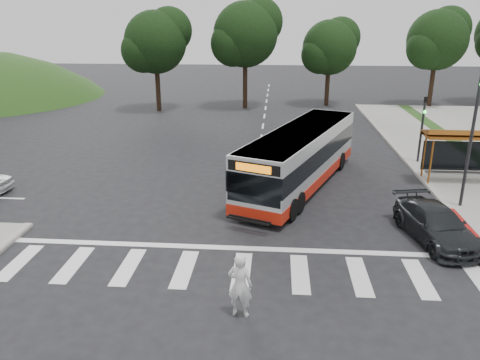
# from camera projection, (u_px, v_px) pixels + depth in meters

# --- Properties ---
(ground) EXTENTS (140.00, 140.00, 0.00)m
(ground) POSITION_uv_depth(u_px,v_px,m) (250.00, 214.00, 20.84)
(ground) COLOR black
(ground) RESTS_ON ground
(sidewalk_east) EXTENTS (4.00, 40.00, 0.12)m
(sidewalk_east) POSITION_uv_depth(u_px,v_px,m) (444.00, 165.00, 27.54)
(sidewalk_east) COLOR gray
(sidewalk_east) RESTS_ON ground
(curb_east) EXTENTS (0.30, 40.00, 0.15)m
(curb_east) POSITION_uv_depth(u_px,v_px,m) (409.00, 164.00, 27.68)
(curb_east) COLOR #9E9991
(curb_east) RESTS_ON ground
(curb_east_red) EXTENTS (0.32, 6.00, 0.15)m
(curb_east_red) POSITION_uv_depth(u_px,v_px,m) (477.00, 240.00, 18.27)
(curb_east_red) COLOR maroon
(curb_east_red) RESTS_ON ground
(crosswalk_ladder) EXTENTS (18.00, 2.60, 0.01)m
(crosswalk_ladder) POSITION_uv_depth(u_px,v_px,m) (242.00, 271.00, 16.13)
(crosswalk_ladder) COLOR silver
(crosswalk_ladder) RESTS_ON ground
(bus_shelter) EXTENTS (4.20, 1.60, 2.86)m
(bus_shelter) POSITION_uv_depth(u_px,v_px,m) (465.00, 139.00, 24.08)
(bus_shelter) COLOR #914F18
(bus_shelter) RESTS_ON sidewalk_east
(traffic_signal_ne_tall) EXTENTS (0.18, 0.37, 6.50)m
(traffic_signal_ne_tall) POSITION_uv_depth(u_px,v_px,m) (473.00, 125.00, 20.26)
(traffic_signal_ne_tall) COLOR black
(traffic_signal_ne_tall) RESTS_ON ground
(traffic_signal_ne_short) EXTENTS (0.18, 0.37, 4.00)m
(traffic_signal_ne_short) POSITION_uv_depth(u_px,v_px,m) (423.00, 123.00, 27.31)
(traffic_signal_ne_short) COLOR black
(traffic_signal_ne_short) RESTS_ON ground
(tree_ne_a) EXTENTS (6.16, 5.74, 9.30)m
(tree_ne_a) POSITION_uv_depth(u_px,v_px,m) (438.00, 39.00, 43.98)
(tree_ne_a) COLOR black
(tree_ne_a) RESTS_ON parking_lot
(tree_north_a) EXTENTS (6.60, 6.15, 10.17)m
(tree_north_a) POSITION_uv_depth(u_px,v_px,m) (246.00, 33.00, 43.26)
(tree_north_a) COLOR black
(tree_north_a) RESTS_ON ground
(tree_north_b) EXTENTS (5.72, 5.33, 8.43)m
(tree_north_b) POSITION_uv_depth(u_px,v_px,m) (330.00, 47.00, 44.96)
(tree_north_b) COLOR black
(tree_north_b) RESTS_ON ground
(tree_north_c) EXTENTS (6.16, 5.74, 9.30)m
(tree_north_c) POSITION_uv_depth(u_px,v_px,m) (156.00, 41.00, 42.17)
(tree_north_c) COLOR black
(tree_north_c) RESTS_ON ground
(transit_bus) EXTENTS (6.59, 11.63, 2.98)m
(transit_bus) POSITION_uv_depth(u_px,v_px,m) (300.00, 158.00, 23.89)
(transit_bus) COLOR #B8BBBD
(transit_bus) RESTS_ON ground
(pedestrian) EXTENTS (0.80, 0.60, 2.00)m
(pedestrian) POSITION_uv_depth(u_px,v_px,m) (240.00, 285.00, 13.44)
(pedestrian) COLOR silver
(pedestrian) RESTS_ON ground
(dark_sedan) EXTENTS (2.79, 4.90, 1.34)m
(dark_sedan) POSITION_uv_depth(u_px,v_px,m) (436.00, 224.00, 18.20)
(dark_sedan) COLOR black
(dark_sedan) RESTS_ON ground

